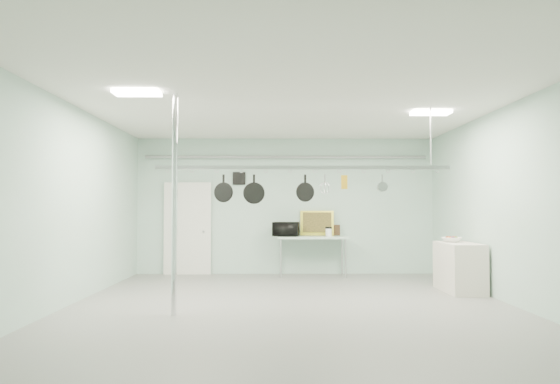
{
  "coord_description": "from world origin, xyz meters",
  "views": [
    {
      "loc": [
        -0.25,
        -7.79,
        1.52
      ],
      "look_at": [
        -0.16,
        1.0,
        1.82
      ],
      "focal_mm": 32.0,
      "sensor_mm": 36.0,
      "label": 1
    }
  ],
  "objects_px": {
    "prep_table": "(312,239)",
    "fruit_bowl": "(452,240)",
    "side_cabinet": "(459,267)",
    "coffee_canister": "(329,232)",
    "skillet_right": "(305,187)",
    "pot_rack": "(303,166)",
    "skillet_left": "(224,188)",
    "skillet_mid": "(254,189)",
    "chrome_pole": "(175,204)",
    "microwave": "(286,229)"
  },
  "relations": [
    {
      "from": "pot_rack",
      "to": "coffee_canister",
      "type": "distance_m",
      "value": 3.54
    },
    {
      "from": "prep_table",
      "to": "skillet_mid",
      "type": "distance_m",
      "value": 3.65
    },
    {
      "from": "side_cabinet",
      "to": "skillet_mid",
      "type": "distance_m",
      "value": 4.15
    },
    {
      "from": "side_cabinet",
      "to": "microwave",
      "type": "relative_size",
      "value": 2.07
    },
    {
      "from": "coffee_canister",
      "to": "skillet_mid",
      "type": "height_order",
      "value": "skillet_mid"
    },
    {
      "from": "prep_table",
      "to": "fruit_bowl",
      "type": "xyz_separation_m",
      "value": [
        2.48,
        -2.01,
        0.11
      ]
    },
    {
      "from": "microwave",
      "to": "fruit_bowl",
      "type": "bearing_deg",
      "value": 156.48
    },
    {
      "from": "pot_rack",
      "to": "skillet_mid",
      "type": "xyz_separation_m",
      "value": [
        -0.79,
        0.0,
        -0.38
      ]
    },
    {
      "from": "prep_table",
      "to": "skillet_mid",
      "type": "relative_size",
      "value": 3.42
    },
    {
      "from": "prep_table",
      "to": "side_cabinet",
      "type": "bearing_deg",
      "value": -40.79
    },
    {
      "from": "coffee_canister",
      "to": "side_cabinet",
      "type": "bearing_deg",
      "value": -44.3
    },
    {
      "from": "side_cabinet",
      "to": "coffee_canister",
      "type": "relative_size",
      "value": 6.79
    },
    {
      "from": "chrome_pole",
      "to": "pot_rack",
      "type": "distance_m",
      "value": 2.19
    },
    {
      "from": "side_cabinet",
      "to": "skillet_left",
      "type": "relative_size",
      "value": 2.77
    },
    {
      "from": "skillet_left",
      "to": "skillet_right",
      "type": "height_order",
      "value": "same"
    },
    {
      "from": "pot_rack",
      "to": "prep_table",
      "type": "bearing_deg",
      "value": 83.09
    },
    {
      "from": "coffee_canister",
      "to": "skillet_left",
      "type": "bearing_deg",
      "value": -122.51
    },
    {
      "from": "side_cabinet",
      "to": "skillet_right",
      "type": "distance_m",
      "value": 3.42
    },
    {
      "from": "prep_table",
      "to": "fruit_bowl",
      "type": "bearing_deg",
      "value": -38.96
    },
    {
      "from": "prep_table",
      "to": "skillet_mid",
      "type": "xyz_separation_m",
      "value": [
        -1.19,
        -3.3,
        1.02
      ]
    },
    {
      "from": "prep_table",
      "to": "pot_rack",
      "type": "distance_m",
      "value": 3.61
    },
    {
      "from": "skillet_mid",
      "to": "prep_table",
      "type": "bearing_deg",
      "value": 67.37
    },
    {
      "from": "chrome_pole",
      "to": "coffee_canister",
      "type": "relative_size",
      "value": 18.1
    },
    {
      "from": "chrome_pole",
      "to": "side_cabinet",
      "type": "height_order",
      "value": "chrome_pole"
    },
    {
      "from": "fruit_bowl",
      "to": "skillet_right",
      "type": "distance_m",
      "value": 3.26
    },
    {
      "from": "chrome_pole",
      "to": "microwave",
      "type": "xyz_separation_m",
      "value": [
        1.7,
        4.17,
        -0.53
      ]
    },
    {
      "from": "skillet_left",
      "to": "fruit_bowl",
      "type": "bearing_deg",
      "value": 32.03
    },
    {
      "from": "prep_table",
      "to": "fruit_bowl",
      "type": "distance_m",
      "value": 3.19
    },
    {
      "from": "skillet_mid",
      "to": "skillet_right",
      "type": "bearing_deg",
      "value": -2.74
    },
    {
      "from": "pot_rack",
      "to": "coffee_canister",
      "type": "height_order",
      "value": "pot_rack"
    },
    {
      "from": "prep_table",
      "to": "microwave",
      "type": "height_order",
      "value": "microwave"
    },
    {
      "from": "prep_table",
      "to": "skillet_right",
      "type": "height_order",
      "value": "skillet_right"
    },
    {
      "from": "skillet_right",
      "to": "fruit_bowl",
      "type": "bearing_deg",
      "value": 5.82
    },
    {
      "from": "side_cabinet",
      "to": "skillet_mid",
      "type": "bearing_deg",
      "value": -163.63
    },
    {
      "from": "prep_table",
      "to": "pot_rack",
      "type": "height_order",
      "value": "pot_rack"
    },
    {
      "from": "prep_table",
      "to": "chrome_pole",
      "type": "bearing_deg",
      "value": -118.71
    },
    {
      "from": "microwave",
      "to": "coffee_canister",
      "type": "xyz_separation_m",
      "value": [
        0.97,
        -0.04,
        -0.07
      ]
    },
    {
      "from": "chrome_pole",
      "to": "skillet_right",
      "type": "relative_size",
      "value": 7.63
    },
    {
      "from": "side_cabinet",
      "to": "skillet_right",
      "type": "height_order",
      "value": "skillet_right"
    },
    {
      "from": "chrome_pole",
      "to": "pot_rack",
      "type": "height_order",
      "value": "chrome_pole"
    },
    {
      "from": "prep_table",
      "to": "microwave",
      "type": "bearing_deg",
      "value": -177.35
    },
    {
      "from": "coffee_canister",
      "to": "skillet_right",
      "type": "height_order",
      "value": "skillet_right"
    },
    {
      "from": "pot_rack",
      "to": "skillet_right",
      "type": "relative_size",
      "value": 11.44
    },
    {
      "from": "microwave",
      "to": "side_cabinet",
      "type": "bearing_deg",
      "value": 154.59
    },
    {
      "from": "side_cabinet",
      "to": "chrome_pole",
      "type": "bearing_deg",
      "value": -157.59
    },
    {
      "from": "chrome_pole",
      "to": "skillet_right",
      "type": "distance_m",
      "value": 2.16
    },
    {
      "from": "fruit_bowl",
      "to": "skillet_right",
      "type": "relative_size",
      "value": 0.9
    },
    {
      "from": "coffee_canister",
      "to": "fruit_bowl",
      "type": "relative_size",
      "value": 0.47
    },
    {
      "from": "skillet_left",
      "to": "pot_rack",
      "type": "bearing_deg",
      "value": 14.79
    },
    {
      "from": "coffee_canister",
      "to": "skillet_mid",
      "type": "bearing_deg",
      "value": -115.83
    }
  ]
}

